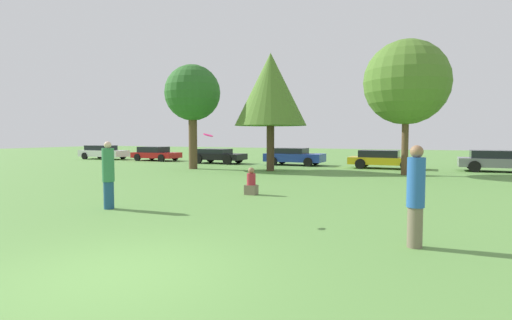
# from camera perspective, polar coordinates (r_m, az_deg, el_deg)

# --- Properties ---
(ground_plane) EXTENTS (120.00, 120.00, 0.00)m
(ground_plane) POSITION_cam_1_polar(r_m,az_deg,el_deg) (6.52, -19.14, -15.34)
(ground_plane) COLOR #5B8E42
(person_thrower) EXTENTS (0.34, 0.34, 1.93)m
(person_thrower) POSITION_cam_1_polar(r_m,az_deg,el_deg) (12.04, -20.48, -2.01)
(person_thrower) COLOR navy
(person_thrower) RESTS_ON ground
(person_catcher) EXTENTS (0.32, 0.32, 1.91)m
(person_catcher) POSITION_cam_1_polar(r_m,az_deg,el_deg) (7.95, 21.99, -4.73)
(person_catcher) COLOR #726651
(person_catcher) RESTS_ON ground
(frisbee) EXTENTS (0.24, 0.25, 0.09)m
(frisbee) POSITION_cam_1_polar(r_m,az_deg,el_deg) (9.87, -6.91, 3.58)
(frisbee) COLOR #F21E72
(bystander_sitting) EXTENTS (0.41, 0.34, 0.97)m
(bystander_sitting) POSITION_cam_1_polar(r_m,az_deg,el_deg) (14.07, -0.69, -3.39)
(bystander_sitting) COLOR #726651
(bystander_sitting) RESTS_ON ground
(tree_0) EXTENTS (3.50, 3.50, 6.55)m
(tree_0) POSITION_cam_1_polar(r_m,az_deg,el_deg) (25.54, -9.13, 9.39)
(tree_0) COLOR brown
(tree_0) RESTS_ON ground
(tree_1) EXTENTS (4.27, 4.27, 6.97)m
(tree_1) POSITION_cam_1_polar(r_m,az_deg,el_deg) (23.76, 2.10, 10.07)
(tree_1) COLOR #473323
(tree_1) RESTS_ON ground
(tree_2) EXTENTS (4.47, 4.47, 7.16)m
(tree_2) POSITION_cam_1_polar(r_m,az_deg,el_deg) (22.82, 20.82, 10.37)
(tree_2) COLOR brown
(tree_2) RESTS_ON ground
(parked_car_white) EXTENTS (4.51, 1.97, 1.23)m
(parked_car_white) POSITION_cam_1_polar(r_m,az_deg,el_deg) (38.13, -21.15, 1.09)
(parked_car_white) COLOR silver
(parked_car_white) RESTS_ON ground
(parked_car_red) EXTENTS (3.97, 2.07, 1.18)m
(parked_car_red) POSITION_cam_1_polar(r_m,az_deg,el_deg) (34.43, -14.27, 0.93)
(parked_car_red) COLOR red
(parked_car_red) RESTS_ON ground
(parked_car_black) EXTENTS (4.06, 2.05, 1.10)m
(parked_car_black) POSITION_cam_1_polar(r_m,az_deg,el_deg) (30.21, -5.55, 0.68)
(parked_car_black) COLOR black
(parked_car_black) RESTS_ON ground
(parked_car_blue) EXTENTS (4.15, 2.09, 1.22)m
(parked_car_blue) POSITION_cam_1_polar(r_m,az_deg,el_deg) (28.38, 5.43, 0.56)
(parked_car_blue) COLOR #1E389E
(parked_car_blue) RESTS_ON ground
(parked_car_yellow) EXTENTS (4.36, 2.05, 1.17)m
(parked_car_yellow) POSITION_cam_1_polar(r_m,az_deg,el_deg) (26.57, 17.76, 0.17)
(parked_car_yellow) COLOR gold
(parked_car_yellow) RESTS_ON ground
(parked_car_grey) EXTENTS (4.28, 2.01, 1.24)m
(parked_car_grey) POSITION_cam_1_polar(r_m,az_deg,el_deg) (26.93, 31.41, -0.05)
(parked_car_grey) COLOR slate
(parked_car_grey) RESTS_ON ground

